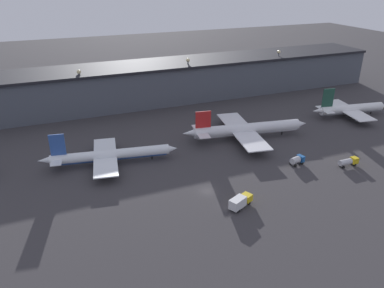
{
  "coord_description": "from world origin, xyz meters",
  "views": [
    {
      "loc": [
        -38.8,
        -84.27,
        58.02
      ],
      "look_at": [
        3.23,
        19.83,
        6.0
      ],
      "focal_mm": 35.0,
      "sensor_mm": 36.0,
      "label": 1
    }
  ],
  "objects_px": {
    "airplane_1": "(109,155)",
    "service_vehicle_1": "(297,160)",
    "service_vehicle_2": "(240,202)",
    "service_vehicle_4": "(348,162)",
    "airplane_3": "(350,109)",
    "airplane_2": "(246,129)"
  },
  "relations": [
    {
      "from": "service_vehicle_4",
      "to": "service_vehicle_1",
      "type": "bearing_deg",
      "value": 154.56
    },
    {
      "from": "airplane_3",
      "to": "airplane_2",
      "type": "bearing_deg",
      "value": -166.96
    },
    {
      "from": "airplane_1",
      "to": "airplane_2",
      "type": "xyz_separation_m",
      "value": [
        51.93,
        1.34,
        0.6
      ]
    },
    {
      "from": "service_vehicle_1",
      "to": "airplane_3",
      "type": "bearing_deg",
      "value": 18.01
    },
    {
      "from": "service_vehicle_1",
      "to": "service_vehicle_2",
      "type": "relative_size",
      "value": 0.65
    },
    {
      "from": "airplane_1",
      "to": "airplane_2",
      "type": "height_order",
      "value": "airplane_2"
    },
    {
      "from": "airplane_1",
      "to": "service_vehicle_2",
      "type": "bearing_deg",
      "value": -45.35
    },
    {
      "from": "service_vehicle_2",
      "to": "service_vehicle_4",
      "type": "bearing_deg",
      "value": -15.54
    },
    {
      "from": "airplane_2",
      "to": "service_vehicle_1",
      "type": "bearing_deg",
      "value": -69.63
    },
    {
      "from": "airplane_1",
      "to": "service_vehicle_1",
      "type": "height_order",
      "value": "airplane_1"
    },
    {
      "from": "airplane_3",
      "to": "service_vehicle_2",
      "type": "height_order",
      "value": "airplane_3"
    },
    {
      "from": "service_vehicle_1",
      "to": "service_vehicle_4",
      "type": "distance_m",
      "value": 16.47
    },
    {
      "from": "service_vehicle_2",
      "to": "service_vehicle_4",
      "type": "xyz_separation_m",
      "value": [
        44.11,
        7.64,
        -0.28
      ]
    },
    {
      "from": "airplane_2",
      "to": "service_vehicle_4",
      "type": "relative_size",
      "value": 7.07
    },
    {
      "from": "airplane_1",
      "to": "airplane_3",
      "type": "height_order",
      "value": "airplane_3"
    },
    {
      "from": "airplane_2",
      "to": "service_vehicle_1",
      "type": "relative_size",
      "value": 9.34
    },
    {
      "from": "airplane_2",
      "to": "service_vehicle_2",
      "type": "distance_m",
      "value": 46.78
    },
    {
      "from": "service_vehicle_1",
      "to": "service_vehicle_4",
      "type": "bearing_deg",
      "value": -38.45
    },
    {
      "from": "airplane_1",
      "to": "service_vehicle_2",
      "type": "distance_m",
      "value": 47.52
    },
    {
      "from": "airplane_2",
      "to": "service_vehicle_1",
      "type": "height_order",
      "value": "airplane_2"
    },
    {
      "from": "airplane_3",
      "to": "service_vehicle_1",
      "type": "height_order",
      "value": "airplane_3"
    },
    {
      "from": "airplane_1",
      "to": "service_vehicle_1",
      "type": "distance_m",
      "value": 61.75
    }
  ]
}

